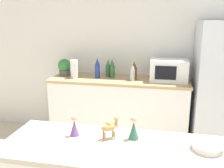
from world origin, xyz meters
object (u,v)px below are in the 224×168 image
at_px(wise_man_figurine_crimson, 134,129).
at_px(wise_man_figurine_blue, 74,127).
at_px(back_bottle_1, 97,68).
at_px(microwave, 169,70).
at_px(fruit_bowl, 208,146).
at_px(back_bottle_4, 132,72).
at_px(camel_figurine, 110,126).
at_px(back_bottle_2, 108,68).
at_px(potted_plant, 65,67).
at_px(paper_towel_roll, 74,69).
at_px(back_bottle_3, 112,68).
at_px(back_bottle_0, 134,70).

bearing_deg(wise_man_figurine_crimson, wise_man_figurine_blue, -175.73).
distance_m(back_bottle_1, wise_man_figurine_blue, 1.79).
bearing_deg(microwave, fruit_bowl, -83.22).
relative_size(back_bottle_4, camel_figurine, 1.48).
relative_size(back_bottle_2, camel_figurine, 1.57).
xyz_separation_m(potted_plant, wise_man_figurine_crimson, (1.21, -1.78, -0.06)).
bearing_deg(paper_towel_roll, back_bottle_3, 13.79).
height_order(back_bottle_1, back_bottle_3, back_bottle_1).
relative_size(camel_figurine, wise_man_figurine_crimson, 0.92).
height_order(microwave, camel_figurine, microwave).
bearing_deg(back_bottle_3, back_bottle_4, -23.25).
height_order(microwave, back_bottle_0, microwave).
relative_size(back_bottle_0, wise_man_figurine_blue, 1.65).
bearing_deg(microwave, camel_figurine, -103.25).
bearing_deg(wise_man_figurine_crimson, camel_figurine, -169.40).
distance_m(microwave, back_bottle_3, 0.77).
relative_size(potted_plant, fruit_bowl, 1.21).
relative_size(back_bottle_1, back_bottle_3, 1.07).
bearing_deg(back_bottle_0, potted_plant, 178.12).
distance_m(potted_plant, back_bottle_2, 0.64).
xyz_separation_m(potted_plant, back_bottle_4, (1.00, -0.12, -0.01)).
bearing_deg(wise_man_figurine_crimson, back_bottle_4, 97.34).
height_order(back_bottle_3, wise_man_figurine_blue, back_bottle_3).
relative_size(paper_towel_roll, back_bottle_0, 0.97).
height_order(back_bottle_2, fruit_bowl, back_bottle_2).
xyz_separation_m(back_bottle_4, wise_man_figurine_crimson, (0.21, -1.66, -0.04)).
xyz_separation_m(wise_man_figurine_blue, wise_man_figurine_crimson, (0.41, 0.03, 0.01)).
height_order(back_bottle_4, wise_man_figurine_crimson, back_bottle_4).
distance_m(back_bottle_0, back_bottle_2, 0.39).
height_order(back_bottle_1, back_bottle_4, back_bottle_1).
bearing_deg(potted_plant, wise_man_figurine_crimson, -55.65).
distance_m(fruit_bowl, wise_man_figurine_crimson, 0.48).
distance_m(paper_towel_roll, wise_man_figurine_blue, 1.80).
distance_m(potted_plant, camel_figurine, 2.09).
height_order(back_bottle_0, wise_man_figurine_blue, back_bottle_0).
xyz_separation_m(back_bottle_2, back_bottle_3, (0.07, -0.05, 0.01)).
xyz_separation_m(potted_plant, microwave, (1.47, -0.02, 0.02)).
relative_size(paper_towel_roll, back_bottle_1, 0.87).
bearing_deg(paper_towel_roll, back_bottle_1, 12.89).
distance_m(back_bottle_0, back_bottle_3, 0.31).
height_order(back_bottle_0, back_bottle_1, back_bottle_1).
bearing_deg(microwave, paper_towel_roll, -175.71).
height_order(paper_towel_roll, camel_figurine, paper_towel_roll).
relative_size(microwave, wise_man_figurine_blue, 3.10).
distance_m(potted_plant, wise_man_figurine_crimson, 2.15).
xyz_separation_m(microwave, back_bottle_1, (-0.97, -0.02, -0.00)).
bearing_deg(back_bottle_4, wise_man_figurine_blue, -96.79).
height_order(back_bottle_4, wise_man_figurine_blue, back_bottle_4).
bearing_deg(wise_man_figurine_crimson, back_bottle_0, 96.62).
bearing_deg(back_bottle_3, back_bottle_1, -164.81).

